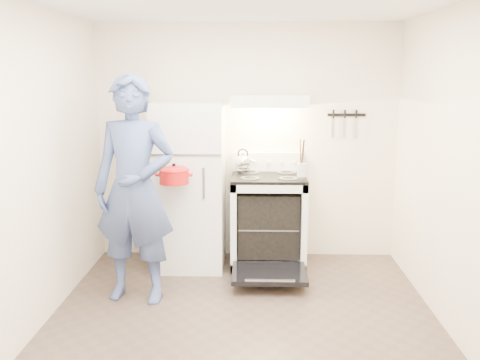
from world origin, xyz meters
The scene contains 15 objects.
floor centered at (0.00, 0.00, 0.00)m, with size 3.60×3.60×0.00m, color #4F3F34.
back_wall centered at (0.00, 1.80, 1.25)m, with size 3.20×0.02×2.50m, color white.
refrigerator centered at (-0.58, 1.45, 0.85)m, with size 0.70×0.70×1.70m, color white.
stove_body centered at (0.23, 1.48, 0.46)m, with size 0.76×0.65×0.92m, color white.
cooktop centered at (0.23, 1.48, 0.94)m, with size 0.76×0.65×0.03m, color black.
backsplash centered at (0.23, 1.76, 1.05)m, with size 0.76×0.07×0.20m, color white.
oven_door centered at (0.23, 0.88, 0.12)m, with size 0.70×0.54×0.04m, color black.
oven_rack centered at (0.23, 1.48, 0.44)m, with size 0.60×0.52×0.01m, color slate.
range_hood centered at (0.23, 1.55, 1.71)m, with size 0.76×0.50×0.12m, color white.
knife_strip centered at (1.05, 1.79, 1.55)m, with size 0.40×0.02×0.03m, color black.
pizza_stone centered at (0.30, 1.57, 0.45)m, with size 0.29×0.29×0.02m, color #836849.
tea_kettle centered at (-0.04, 1.65, 1.08)m, with size 0.21×0.17×0.25m, color #BBBBC0, non-canonical shape.
utensil_jar centered at (0.55, 1.30, 1.05)m, with size 0.09×0.09×0.13m, color silver.
person centered at (-0.95, 0.58, 0.99)m, with size 0.72×0.47×1.98m, color #38497E.
dutch_oven centered at (-0.66, 0.95, 1.04)m, with size 0.35×0.28×0.23m, color red, non-canonical shape.
Camera 1 is at (0.10, -3.90, 1.99)m, focal length 40.00 mm.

